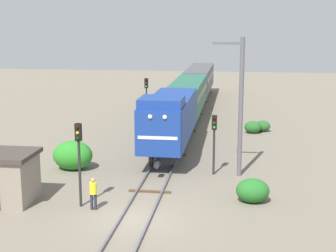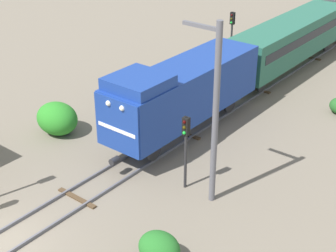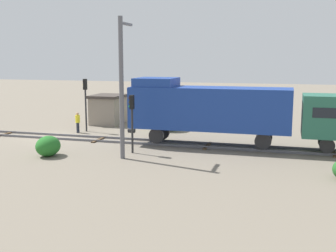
{
  "view_description": "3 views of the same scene",
  "coord_description": "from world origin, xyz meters",
  "px_view_note": "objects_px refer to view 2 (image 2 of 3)",
  "views": [
    {
      "loc": [
        4.81,
        -23.22,
        9.56
      ],
      "look_at": [
        0.17,
        10.51,
        2.55
      ],
      "focal_mm": 55.0,
      "sensor_mm": 36.0,
      "label": 1
    },
    {
      "loc": [
        15.78,
        -8.78,
        14.25
      ],
      "look_at": [
        1.1,
        9.7,
        1.98
      ],
      "focal_mm": 55.0,
      "sensor_mm": 36.0,
      "label": 2
    },
    {
      "loc": [
        28.67,
        17.81,
        6.18
      ],
      "look_at": [
        0.34,
        9.68,
        1.38
      ],
      "focal_mm": 45.0,
      "sensor_mm": 36.0,
      "label": 3
    }
  ],
  "objects_px": {
    "traffic_signal_mid": "(186,140)",
    "traffic_signal_far": "(232,30)",
    "passenger_car_leading": "(291,37)",
    "locomotive": "(183,90)",
    "catenary_mast": "(215,112)"
  },
  "relations": [
    {
      "from": "catenary_mast",
      "to": "locomotive",
      "type": "bearing_deg",
      "value": 138.94
    },
    {
      "from": "passenger_car_leading",
      "to": "traffic_signal_mid",
      "type": "bearing_deg",
      "value": -79.07
    },
    {
      "from": "catenary_mast",
      "to": "traffic_signal_mid",
      "type": "bearing_deg",
      "value": 178.56
    },
    {
      "from": "locomotive",
      "to": "passenger_car_leading",
      "type": "bearing_deg",
      "value": 90.0
    },
    {
      "from": "passenger_car_leading",
      "to": "traffic_signal_far",
      "type": "relative_size",
      "value": 3.23
    },
    {
      "from": "passenger_car_leading",
      "to": "catenary_mast",
      "type": "xyz_separation_m",
      "value": [
        4.94,
        -17.64,
        2.03
      ]
    },
    {
      "from": "passenger_car_leading",
      "to": "catenary_mast",
      "type": "bearing_deg",
      "value": -74.35
    },
    {
      "from": "traffic_signal_mid",
      "to": "traffic_signal_far",
      "type": "height_order",
      "value": "traffic_signal_far"
    },
    {
      "from": "traffic_signal_mid",
      "to": "catenary_mast",
      "type": "distance_m",
      "value": 2.45
    },
    {
      "from": "locomotive",
      "to": "traffic_signal_far",
      "type": "height_order",
      "value": "locomotive"
    },
    {
      "from": "locomotive",
      "to": "passenger_car_leading",
      "type": "distance_m",
      "value": 13.34
    },
    {
      "from": "locomotive",
      "to": "traffic_signal_far",
      "type": "relative_size",
      "value": 2.68
    },
    {
      "from": "passenger_car_leading",
      "to": "catenary_mast",
      "type": "relative_size",
      "value": 1.63
    },
    {
      "from": "catenary_mast",
      "to": "passenger_car_leading",
      "type": "bearing_deg",
      "value": 105.65
    },
    {
      "from": "locomotive",
      "to": "catenary_mast",
      "type": "xyz_separation_m",
      "value": [
        4.94,
        -4.31,
        1.78
      ]
    }
  ]
}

